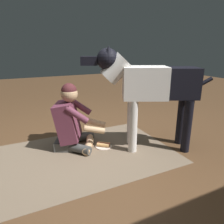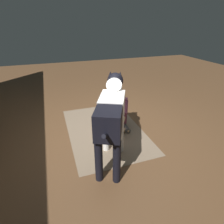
# 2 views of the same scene
# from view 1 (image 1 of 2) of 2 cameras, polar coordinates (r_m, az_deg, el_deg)

# --- Properties ---
(ground_plane) EXTENTS (14.76, 14.76, 0.00)m
(ground_plane) POSITION_cam_1_polar(r_m,az_deg,el_deg) (2.79, -6.82, -10.21)
(ground_plane) COLOR brown
(area_rug) EXTENTS (2.26, 1.44, 0.01)m
(area_rug) POSITION_cam_1_polar(r_m,az_deg,el_deg) (2.66, -8.51, -11.71)
(area_rug) COLOR #73614D
(area_rug) RESTS_ON ground
(person_sitting_on_floor) EXTENTS (0.73, 0.62, 0.86)m
(person_sitting_on_floor) POSITION_cam_1_polar(r_m,az_deg,el_deg) (2.76, -10.96, -2.72)
(person_sitting_on_floor) COLOR #454645
(person_sitting_on_floor) RESTS_ON ground
(large_dog) EXTENTS (1.48, 0.80, 1.30)m
(large_dog) POSITION_cam_1_polar(r_m,az_deg,el_deg) (2.63, 10.31, 7.07)
(large_dog) COLOR silver
(large_dog) RESTS_ON ground
(hot_dog_on_plate) EXTENTS (0.22, 0.22, 0.06)m
(hot_dog_on_plate) POSITION_cam_1_polar(r_m,az_deg,el_deg) (2.84, -2.34, -8.98)
(hot_dog_on_plate) COLOR silver
(hot_dog_on_plate) RESTS_ON ground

